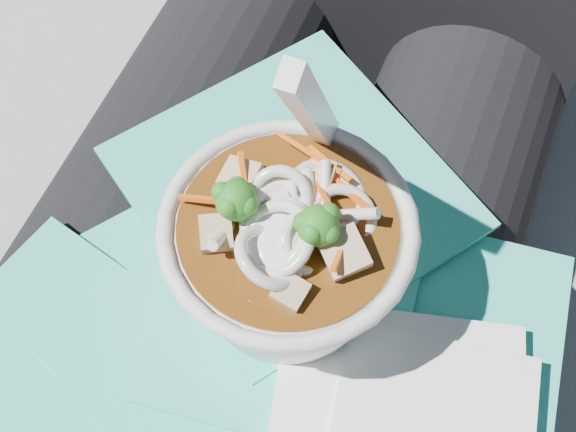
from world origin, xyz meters
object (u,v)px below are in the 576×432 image
at_px(stone_ledge, 316,292).
at_px(plastic_bag, 267,287).
at_px(udon_bowl, 288,249).
at_px(person_body, 302,175).
at_px(lap, 256,289).

height_order(stone_ledge, plastic_bag, plastic_bag).
xyz_separation_m(stone_ledge, udon_bowl, (0.04, -0.18, 0.45)).
height_order(plastic_bag, udon_bowl, udon_bowl).
bearing_deg(plastic_bag, person_body, 100.73).
bearing_deg(stone_ledge, lap, -90.00).
bearing_deg(lap, person_body, 90.00).
bearing_deg(stone_ledge, udon_bowl, -78.47).
distance_m(stone_ledge, udon_bowl, 0.49).
xyz_separation_m(lap, person_body, (0.00, 0.09, 0.02)).
bearing_deg(lap, udon_bowl, -37.11).
distance_m(lap, plastic_bag, 0.09).
height_order(stone_ledge, udon_bowl, udon_bowl).
height_order(person_body, udon_bowl, person_body).
distance_m(person_body, plastic_bag, 0.14).
height_order(person_body, plastic_bag, person_body).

